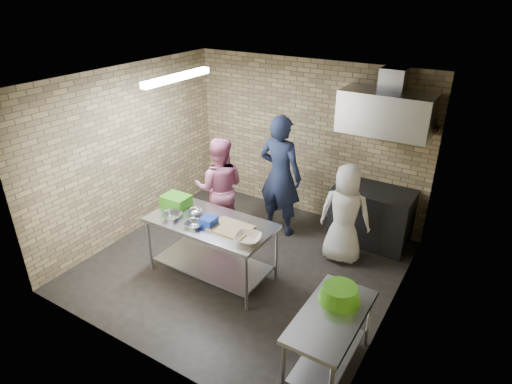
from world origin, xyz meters
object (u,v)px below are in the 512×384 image
blue_tub (209,222)px  bottle_green (421,120)px  green_basin (340,293)px  bottle_red (393,115)px  woman_white (345,214)px  prep_table (212,248)px  woman_pink (220,188)px  stove (371,216)px  green_crate (176,201)px  side_counter (329,342)px  man_navy (280,176)px

blue_tub → bottle_green: (2.00, 2.39, 1.09)m
green_basin → bottle_green: (0.02, 2.74, 1.18)m
bottle_red → woman_white: (-0.24, -0.95, -1.27)m
blue_tub → bottle_red: bearing=56.1°
prep_table → bottle_red: (1.65, 2.29, 1.60)m
prep_table → woman_pink: (-0.54, 0.96, 0.40)m
stove → blue_tub: size_ratio=6.24×
green_crate → bottle_green: (2.75, 2.17, 1.07)m
green_basin → bottle_red: 3.01m
prep_table → green_basin: green_basin is taller
green_crate → woman_white: woman_white is taller
woman_white → prep_table: bearing=33.5°
side_counter → woman_white: bearing=107.5°
woman_white → bottle_red: bearing=-114.3°
green_basin → blue_tub: bearing=170.0°
green_crate → woman_white: (2.11, 1.22, -0.18)m
green_basin → woman_pink: 2.94m
prep_table → bottle_green: (2.05, 2.29, 1.58)m
side_counter → green_basin: (-0.02, 0.25, 0.46)m
prep_table → stove: 2.60m
blue_tub → man_navy: bearing=84.2°
green_crate → bottle_red: bottle_red is taller
prep_table → side_counter: 2.17m
stove → woman_pink: (-2.15, -1.09, 0.38)m
green_basin → man_navy: (-1.82, 2.01, 0.16)m
green_basin → man_navy: bearing=132.2°
bottle_green → woman_white: (-0.64, -0.95, -1.26)m
bottle_green → bottle_red: bearing=180.0°
bottle_red → man_navy: 1.91m
side_counter → blue_tub: (-2.00, 0.60, 0.55)m
side_counter → blue_tub: size_ratio=6.24×
blue_tub → green_basin: 2.02m
blue_tub → green_basin: (1.98, -0.35, -0.09)m
side_counter → woman_pink: size_ratio=0.72×
bottle_green → woman_pink: (-2.60, -1.33, -1.18)m
side_counter → stove: (-0.45, 2.75, 0.08)m
blue_tub → bottle_green: 3.30m
blue_tub → man_navy: size_ratio=0.10×
bottle_red → bottle_green: size_ratio=1.20×
stove → prep_table: bearing=-128.1°
green_crate → blue_tub: (0.75, -0.22, -0.01)m
woman_pink → prep_table: bearing=91.0°
blue_tub → green_basin: blue_tub is taller
bottle_red → bottle_green: 0.40m
blue_tub → woman_white: (1.36, 1.44, -0.17)m
green_crate → bottle_green: 3.67m
side_counter → bottle_red: 3.44m
bottle_green → side_counter: bearing=-90.0°
bottle_red → woman_pink: (-2.20, -1.33, -1.20)m
side_counter → bottle_red: bearing=97.6°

